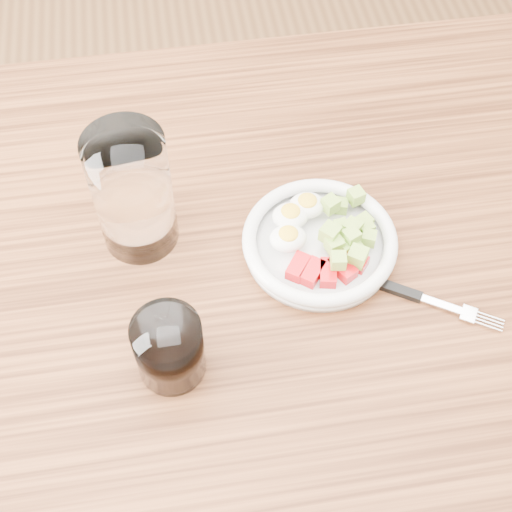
% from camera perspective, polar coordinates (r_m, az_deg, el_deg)
% --- Properties ---
extents(ground, '(4.00, 4.00, 0.00)m').
position_cam_1_polar(ground, '(1.59, 0.43, -16.79)').
color(ground, brown).
rests_on(ground, ground).
extents(dining_table, '(1.50, 0.90, 0.77)m').
position_cam_1_polar(dining_table, '(0.98, 0.67, -4.75)').
color(dining_table, brown).
rests_on(dining_table, ground).
extents(bowl, '(0.20, 0.20, 0.05)m').
position_cam_1_polar(bowl, '(0.90, 5.08, 1.29)').
color(bowl, white).
rests_on(bowl, dining_table).
extents(fork, '(0.17, 0.11, 0.01)m').
position_cam_1_polar(fork, '(0.89, 11.88, -2.88)').
color(fork, black).
rests_on(fork, dining_table).
extents(water_glass, '(0.10, 0.10, 0.17)m').
position_cam_1_polar(water_glass, '(0.87, -9.85, 5.05)').
color(water_glass, white).
rests_on(water_glass, dining_table).
extents(coffee_glass, '(0.08, 0.08, 0.09)m').
position_cam_1_polar(coffee_glass, '(0.80, -6.96, -7.36)').
color(coffee_glass, white).
rests_on(coffee_glass, dining_table).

